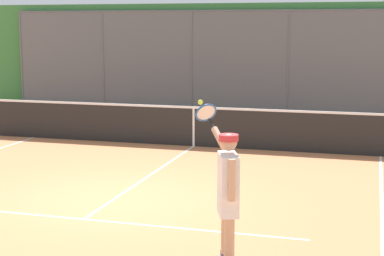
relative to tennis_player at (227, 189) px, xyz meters
The scene contains 5 objects.
ground_plane 3.42m from the tennis_player, 41.61° to the right, with size 60.00×60.00×0.00m, color #C67A4C.
court_line_markings 2.76m from the tennis_player, 18.71° to the right, with size 8.65×10.95×0.01m.
fence_backdrop 13.16m from the tennis_player, 79.22° to the right, with size 18.32×1.37×3.54m.
tennis_net 7.55m from the tennis_player, 70.97° to the right, with size 11.11×0.09×1.07m.
tennis_player is the anchor object (origin of this frame).
Camera 1 is at (-4.10, 9.40, 2.89)m, focal length 59.34 mm.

